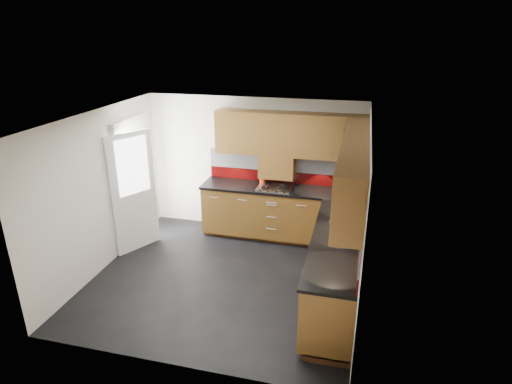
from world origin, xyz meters
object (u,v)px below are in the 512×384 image
(toaster, at_px, (354,186))
(food_processor, at_px, (348,198))
(utensil_pot, at_px, (263,177))
(gas_hob, at_px, (275,187))

(toaster, bearing_deg, food_processor, -96.19)
(utensil_pot, distance_m, food_processor, 1.63)
(gas_hob, xyz_separation_m, toaster, (1.30, 0.19, 0.07))
(utensil_pot, relative_size, toaster, 1.71)
(food_processor, bearing_deg, toaster, 83.81)
(utensil_pot, height_order, toaster, utensil_pot)
(toaster, height_order, food_processor, food_processor)
(toaster, relative_size, food_processor, 0.95)
(toaster, bearing_deg, gas_hob, -171.64)
(gas_hob, xyz_separation_m, food_processor, (1.22, -0.50, 0.12))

